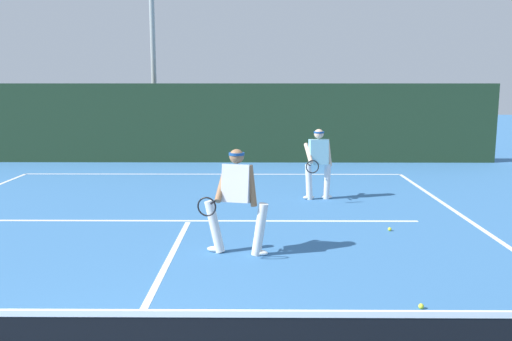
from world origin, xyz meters
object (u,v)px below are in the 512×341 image
Objects in this scene: tennis_ball at (421,306)px; tennis_ball_extra at (390,229)px; light_pole at (152,14)px; player_near at (236,197)px; player_far at (318,161)px.

tennis_ball is 3.45m from tennis_ball_extra.
tennis_ball is at bearing -66.83° from light_pole.
tennis_ball_extra is at bearing 82.87° from tennis_ball.
player_far is at bearing -99.49° from player_near.
player_far is 0.20× the size of light_pole.
player_near is at bearing 137.88° from tennis_ball.
tennis_ball is at bearing 151.25° from player_near.
light_pole reaches higher than tennis_ball_extra.
tennis_ball_extra is (1.03, -2.68, -0.86)m from player_far.
player_far is 9.74m from light_pole.
tennis_ball is (2.30, -2.08, -0.89)m from player_near.
light_pole is (-6.13, 9.90, 4.95)m from tennis_ball_extra.
player_far is 24.58× the size of tennis_ball_extra.
player_near is 0.20× the size of light_pole.
tennis_ball is 1.00× the size of tennis_ball_extra.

